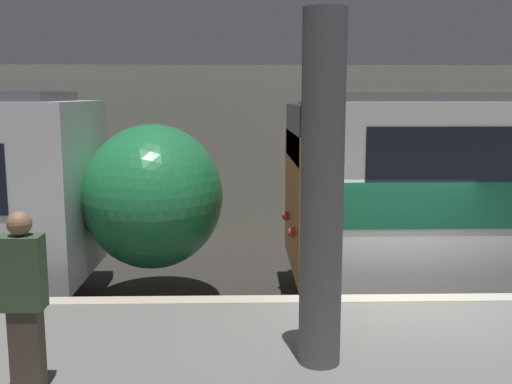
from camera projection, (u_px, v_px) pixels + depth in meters
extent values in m
plane|color=#33302D|center=(402.00, 363.00, 8.49)|extent=(120.00, 120.00, 0.00)
cube|color=beige|center=(408.00, 298.00, 8.18)|extent=(40.00, 0.30, 0.01)
cube|color=#B2AD9E|center=(334.00, 158.00, 14.70)|extent=(50.00, 0.15, 4.46)
cylinder|color=#56565B|center=(322.00, 193.00, 5.95)|extent=(0.43, 0.43, 3.57)
ellipsoid|color=#238447|center=(153.00, 196.00, 10.45)|extent=(2.42, 2.79, 2.51)
sphere|color=#F2EFCC|center=(208.00, 221.00, 10.55)|extent=(0.20, 0.20, 0.20)
cube|color=orange|center=(298.00, 200.00, 10.53)|extent=(0.25, 2.97, 2.39)
cube|color=black|center=(299.00, 132.00, 10.34)|extent=(0.25, 2.67, 0.95)
sphere|color=#EA4C42|center=(293.00, 232.00, 9.92)|extent=(0.18, 0.18, 0.18)
sphere|color=#EA4C42|center=(287.00, 216.00, 11.27)|extent=(0.18, 0.18, 0.18)
cube|color=#473D33|center=(27.00, 349.00, 5.60)|extent=(0.28, 0.20, 0.80)
cube|color=#3D5638|center=(22.00, 273.00, 5.48)|extent=(0.38, 0.24, 0.69)
sphere|color=#9E7051|center=(19.00, 224.00, 5.40)|extent=(0.23, 0.23, 0.23)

